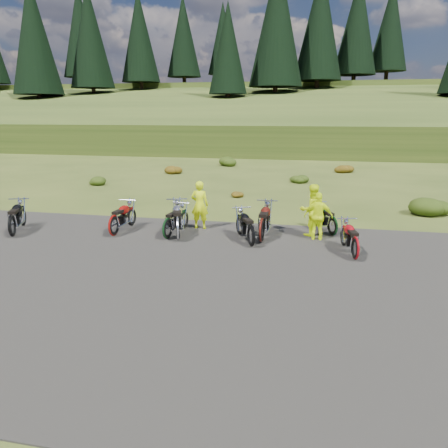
% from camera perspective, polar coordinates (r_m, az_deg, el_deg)
% --- Properties ---
extents(ground, '(300.00, 300.00, 0.00)m').
position_cam_1_polar(ground, '(13.27, -3.93, -3.92)').
color(ground, '#354617').
rests_on(ground, ground).
extents(gravel_pad, '(20.00, 12.00, 0.04)m').
position_cam_1_polar(gravel_pad, '(11.48, -6.64, -6.99)').
color(gravel_pad, black).
rests_on(gravel_pad, ground).
extents(hill_slope, '(300.00, 45.97, 9.37)m').
position_cam_1_polar(hill_slope, '(62.35, 8.77, 10.44)').
color(hill_slope, '#2D4115').
rests_on(hill_slope, ground).
extents(hill_plateau, '(300.00, 90.00, 9.17)m').
position_cam_1_polar(hill_plateau, '(122.23, 10.44, 12.25)').
color(hill_plateau, '#2D4115').
rests_on(hill_plateau, ground).
extents(conifer_14, '(5.28, 5.28, 14.00)m').
position_cam_1_polar(conifer_14, '(99.31, -23.09, 20.52)').
color(conifer_14, black).
rests_on(conifer_14, ground).
extents(conifer_15, '(7.92, 7.92, 20.00)m').
position_cam_1_polar(conifer_15, '(101.83, -18.23, 22.81)').
color(conifer_15, black).
rests_on(conifer_15, ground).
extents(conifer_16, '(7.48, 7.48, 19.00)m').
position_cam_1_polar(conifer_16, '(76.87, -23.61, 21.62)').
color(conifer_16, black).
rests_on(conifer_16, ground).
extents(conifer_17, '(7.04, 7.04, 18.00)m').
position_cam_1_polar(conifer_17, '(79.03, -17.13, 22.44)').
color(conifer_17, black).
rests_on(conifer_17, ground).
extents(conifer_18, '(6.60, 6.60, 17.00)m').
position_cam_1_polar(conifer_18, '(82.01, -11.01, 22.96)').
color(conifer_18, black).
rests_on(conifer_18, ground).
extents(conifer_19, '(6.16, 6.16, 16.00)m').
position_cam_1_polar(conifer_19, '(85.74, -5.33, 23.23)').
color(conifer_19, black).
rests_on(conifer_19, ground).
extents(conifer_20, '(5.72, 5.72, 15.00)m').
position_cam_1_polar(conifer_20, '(90.06, -0.15, 23.05)').
color(conifer_20, black).
rests_on(conifer_20, ground).
extents(conifer_21, '(5.28, 5.28, 14.00)m').
position_cam_1_polar(conifer_21, '(63.90, 0.52, 21.99)').
color(conifer_21, black).
rests_on(conifer_21, ground).
extents(conifer_22, '(7.92, 7.92, 20.00)m').
position_cam_1_polar(conifer_22, '(69.57, 6.95, 24.78)').
color(conifer_22, black).
rests_on(conifer_22, ground).
extents(conifer_23, '(7.48, 7.48, 19.00)m').
position_cam_1_polar(conifer_23, '(75.30, 12.40, 24.30)').
color(conifer_23, black).
rests_on(conifer_23, ground).
extents(conifer_24, '(7.04, 7.04, 18.00)m').
position_cam_1_polar(conifer_24, '(81.51, 17.02, 23.74)').
color(conifer_24, black).
rests_on(conifer_24, ground).
extents(conifer_25, '(6.60, 6.60, 17.00)m').
position_cam_1_polar(conifer_25, '(88.08, 20.92, 23.03)').
color(conifer_25, black).
rests_on(conifer_25, ground).
extents(shrub_1, '(1.03, 1.03, 0.61)m').
position_cam_1_polar(shrub_1, '(26.85, -16.29, 5.58)').
color(shrub_1, '#20360D').
rests_on(shrub_1, ground).
extents(shrub_2, '(1.30, 1.30, 0.77)m').
position_cam_1_polar(shrub_2, '(30.53, -6.77, 7.21)').
color(shrub_2, '#5C330B').
rests_on(shrub_2, ground).
extents(shrub_3, '(1.56, 1.56, 0.92)m').
position_cam_1_polar(shrub_3, '(34.88, 0.59, 8.33)').
color(shrub_3, '#20360D').
rests_on(shrub_3, ground).
extents(shrub_4, '(0.77, 0.77, 0.45)m').
position_cam_1_polar(shrub_4, '(22.02, 1.53, 4.11)').
color(shrub_4, '#5C330B').
rests_on(shrub_4, ground).
extents(shrub_5, '(1.03, 1.03, 0.61)m').
position_cam_1_polar(shrub_5, '(26.91, 9.71, 5.97)').
color(shrub_5, '#20360D').
rests_on(shrub_5, ground).
extents(shrub_6, '(1.30, 1.30, 0.77)m').
position_cam_1_polar(shrub_6, '(32.20, 15.32, 7.17)').
color(shrub_6, '#5C330B').
rests_on(shrub_6, ground).
extents(shrub_7, '(1.56, 1.56, 0.92)m').
position_cam_1_polar(shrub_7, '(20.16, 25.51, 2.41)').
color(shrub_7, '#20360D').
rests_on(shrub_7, ground).
extents(motorcycle_0, '(1.49, 2.26, 1.13)m').
position_cam_1_polar(motorcycle_0, '(16.63, -25.81, -1.58)').
color(motorcycle_0, black).
rests_on(motorcycle_0, ground).
extents(motorcycle_1, '(0.77, 2.08, 1.08)m').
position_cam_1_polar(motorcycle_1, '(15.54, -14.11, -1.59)').
color(motorcycle_1, maroon).
rests_on(motorcycle_1, ground).
extents(motorcycle_2, '(0.92, 2.09, 1.06)m').
position_cam_1_polar(motorcycle_2, '(14.85, -7.33, -2.01)').
color(motorcycle_2, black).
rests_on(motorcycle_2, ground).
extents(motorcycle_3, '(1.43, 2.39, 1.19)m').
position_cam_1_polar(motorcycle_3, '(14.64, -6.01, -2.21)').
color(motorcycle_3, '#ACABB0').
rests_on(motorcycle_3, ground).
extents(motorcycle_4, '(0.80, 2.28, 1.19)m').
position_cam_1_polar(motorcycle_4, '(14.39, 4.90, -2.48)').
color(motorcycle_4, '#48120C').
rests_on(motorcycle_4, ground).
extents(motorcycle_5, '(1.49, 2.12, 1.06)m').
position_cam_1_polar(motorcycle_5, '(13.93, 3.54, -3.03)').
color(motorcycle_5, black).
rests_on(motorcycle_5, ground).
extents(motorcycle_6, '(0.99, 1.99, 1.00)m').
position_cam_1_polar(motorcycle_6, '(13.26, 16.66, -4.54)').
color(motorcycle_6, maroon).
rests_on(motorcycle_6, ground).
extents(motorcycle_7, '(1.44, 1.99, 1.00)m').
position_cam_1_polar(motorcycle_7, '(15.57, 13.91, -1.55)').
color(motorcycle_7, black).
rests_on(motorcycle_7, ground).
extents(person_middle, '(0.64, 0.43, 1.75)m').
position_cam_1_polar(person_middle, '(15.84, -3.19, 2.41)').
color(person_middle, '#C8E10B').
rests_on(person_middle, ground).
extents(person_right_a, '(1.08, 0.99, 1.78)m').
position_cam_1_polar(person_right_a, '(15.23, 11.38, 1.70)').
color(person_right_a, '#C8E10B').
rests_on(person_right_a, ground).
extents(person_right_b, '(0.94, 0.39, 1.59)m').
position_cam_1_polar(person_right_b, '(14.75, 12.22, 0.87)').
color(person_right_b, '#C8E10B').
rests_on(person_right_b, ground).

